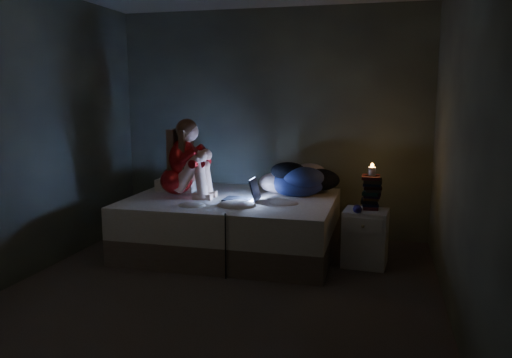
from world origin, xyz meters
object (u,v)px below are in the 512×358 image
(woman, at_px, (176,158))
(nightstand, at_px, (365,238))
(phone, at_px, (358,210))
(bed, at_px, (232,224))
(laptop, at_px, (241,189))
(candle, at_px, (372,172))

(woman, xyz_separation_m, nightstand, (1.95, -0.01, -0.72))
(phone, bearing_deg, woman, 175.10)
(bed, xyz_separation_m, phone, (1.30, -0.16, 0.26))
(laptop, relative_size, phone, 2.47)
(laptop, bearing_deg, candle, 5.66)
(candle, bearing_deg, phone, -128.13)
(bed, xyz_separation_m, laptop, (0.13, -0.13, 0.41))
(bed, distance_m, candle, 1.54)
(woman, distance_m, phone, 1.93)
(laptop, bearing_deg, bed, 135.77)
(laptop, xyz_separation_m, phone, (1.17, -0.03, -0.15))
(nightstand, relative_size, candle, 6.80)
(laptop, xyz_separation_m, candle, (1.28, 0.11, 0.20))
(nightstand, bearing_deg, phone, -139.56)
(bed, bearing_deg, nightstand, -4.75)
(laptop, xyz_separation_m, nightstand, (1.24, 0.02, -0.43))
(candle, bearing_deg, woman, -177.70)
(woman, bearing_deg, laptop, -2.93)
(nightstand, distance_m, candle, 0.64)
(bed, bearing_deg, laptop, -45.07)
(phone, bearing_deg, nightstand, 32.29)
(woman, height_order, phone, woman)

